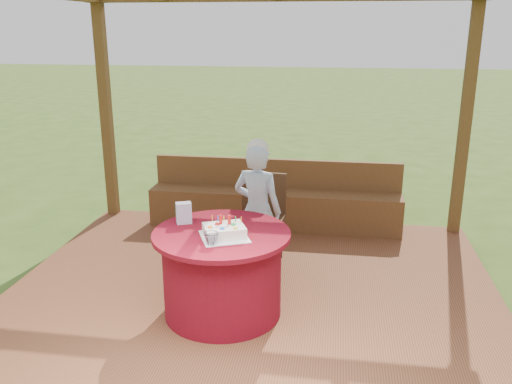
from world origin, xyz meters
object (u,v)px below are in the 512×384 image
Objects in this scene: drinking_glass at (211,239)px; chair at (261,213)px; birthday_cake at (224,231)px; elderly_woman at (258,208)px; bench at (274,205)px; table at (222,272)px; gift_bag at (184,213)px.

chair is at bearing 82.45° from drinking_glass.
elderly_woman is at bearing 81.96° from birthday_cake.
chair reaches higher than drinking_glass.
birthday_cake is (-0.12, -1.23, 0.27)m from chair.
bench reaches higher than table.
drinking_glass is (-0.19, -1.40, 0.27)m from chair.
table is 10.45× the size of drinking_glass.
drinking_glass is (0.34, -0.44, -0.04)m from gift_bag.
bench is 2.13m from gift_bag.
elderly_woman is 2.86× the size of birthday_cake.
elderly_woman is at bearing 27.78° from gift_bag.
elderly_woman reaches higher than gift_bag.
chair is 1.44m from drinking_glass.
chair is 0.35m from elderly_woman.
chair is (0.17, 1.12, 0.14)m from table.
chair is 5.03× the size of gift_bag.
chair is 0.68× the size of elderly_woman.
elderly_woman is (0.01, -0.31, 0.16)m from chair.
drinking_glass is at bearing -74.88° from gift_bag.
elderly_woman is at bearing -90.30° from bench.
drinking_glass reaches higher than table.
table is 0.88m from elderly_woman.
table is at bearing -102.16° from elderly_woman.
gift_bag reaches higher than table.
drinking_glass is at bearing -93.81° from table.
table is 0.43m from birthday_cake.
gift_bag reaches higher than chair.
elderly_woman reaches higher than drinking_glass.
chair is 1.14m from gift_bag.
chair is at bearing 91.39° from elderly_woman.
chair is at bearing 81.54° from table.
gift_bag reaches higher than bench.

